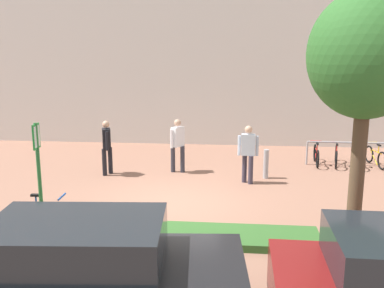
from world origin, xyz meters
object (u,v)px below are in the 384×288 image
tree_sidewalk (367,57)px  person_casual_tan (178,142)px  person_shirt_white (248,151)px  bike_rack_cluster (346,156)px  bollard_steel (266,164)px  parking_sign_post (38,162)px  bike_at_sign (46,217)px  car_black_suv (89,273)px  person_suited_navy (107,144)px

tree_sidewalk → person_casual_tan: size_ratio=2.88×
person_shirt_white → bike_rack_cluster: bearing=34.8°
tree_sidewalk → bollard_steel: size_ratio=5.50×
parking_sign_post → bollard_steel: size_ratio=2.67×
bike_at_sign → bollard_steel: 6.77m
bike_rack_cluster → person_shirt_white: size_ratio=1.55×
tree_sidewalk → car_black_suv: size_ratio=1.12×
bollard_steel → person_suited_navy: bearing=-179.3°
person_casual_tan → bike_rack_cluster: bearing=13.8°
bollard_steel → car_black_suv: 8.18m
parking_sign_post → person_suited_navy: parking_sign_post is taller
parking_sign_post → person_shirt_white: bearing=42.5°
bike_at_sign → person_shirt_white: person_shirt_white is taller
tree_sidewalk → bike_at_sign: size_ratio=2.95×
parking_sign_post → person_shirt_white: (4.46, 4.09, -0.59)m
bike_at_sign → person_casual_tan: person_casual_tan is taller
car_black_suv → bollard_steel: bearing=68.4°
person_suited_navy → person_casual_tan: same height
bollard_steel → car_black_suv: (-3.00, -7.60, 0.31)m
bike_rack_cluster → bollard_steel: bearing=-147.4°
person_suited_navy → car_black_suv: person_suited_navy is taller
parking_sign_post → bike_at_sign: bearing=54.8°
bike_at_sign → parking_sign_post: bearing=-125.2°
parking_sign_post → bike_at_sign: size_ratio=1.43×
person_suited_navy → car_black_suv: bearing=-75.6°
tree_sidewalk → person_casual_tan: 7.19m
parking_sign_post → person_shirt_white: 6.08m
bike_rack_cluster → person_casual_tan: person_casual_tan is taller
tree_sidewalk → person_casual_tan: (-4.14, 5.19, -2.74)m
person_shirt_white → person_suited_navy: size_ratio=1.00×
car_black_suv → bike_at_sign: bearing=123.3°
bike_rack_cluster → person_suited_navy: (-7.75, -1.86, 0.64)m
parking_sign_post → bike_rack_cluster: (7.85, 6.44, -1.22)m
person_suited_navy → parking_sign_post: bearing=-91.2°
person_shirt_white → person_casual_tan: size_ratio=1.00×
person_shirt_white → person_suited_navy: 4.40m
bike_rack_cluster → person_casual_tan: size_ratio=1.55×
tree_sidewalk → parking_sign_post: bearing=178.9°
person_shirt_white → person_casual_tan: same height
bike_at_sign → bike_rack_cluster: bearing=39.3°
bike_at_sign → bollard_steel: bearing=42.5°
person_suited_navy → bollard_steel: bearing=0.7°
tree_sidewalk → person_suited_navy: tree_sidewalk is taller
bollard_steel → car_black_suv: size_ratio=0.20×
person_suited_navy → person_casual_tan: size_ratio=1.00×
car_black_suv → parking_sign_post: bearing=124.5°
person_casual_tan → car_black_suv: 8.04m
bike_rack_cluster → bollard_steel: size_ratio=2.96×
bollard_steel → person_suited_navy: person_suited_navy is taller
person_suited_navy → person_casual_tan: 2.22m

